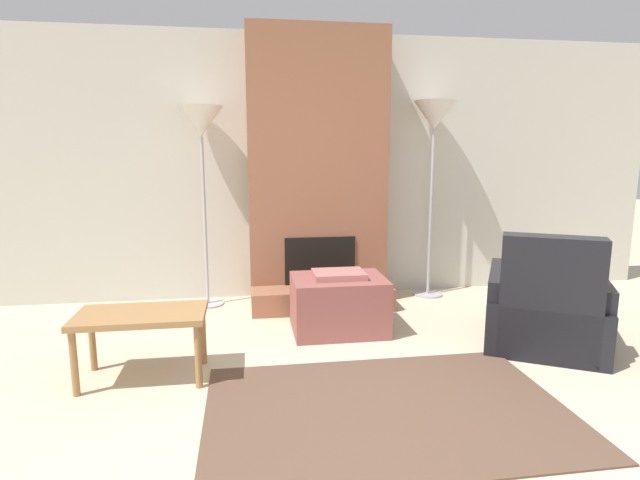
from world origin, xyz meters
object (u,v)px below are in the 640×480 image
floor_lamp_left (201,131)px  floor_lamp_right (434,125)px  ottoman (339,303)px  armchair (545,311)px  side_table (141,321)px

floor_lamp_left → floor_lamp_right: size_ratio=0.96×
ottoman → armchair: size_ratio=0.59×
ottoman → floor_lamp_right: size_ratio=0.39×
floor_lamp_left → floor_lamp_right: bearing=0.0°
side_table → floor_lamp_right: (2.53, 1.58, 1.34)m
ottoman → side_table: 1.58m
ottoman → side_table: size_ratio=0.93×
armchair → floor_lamp_right: 2.07m
side_table → floor_lamp_right: size_ratio=0.41×
ottoman → side_table: ottoman is taller
ottoman → side_table: (-1.42, -0.68, 0.15)m
ottoman → armchair: bearing=-19.1°
floor_lamp_right → ottoman: bearing=-141.1°
floor_lamp_left → floor_lamp_right: (2.23, 0.00, 0.07)m
floor_lamp_left → armchair: bearing=-28.4°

